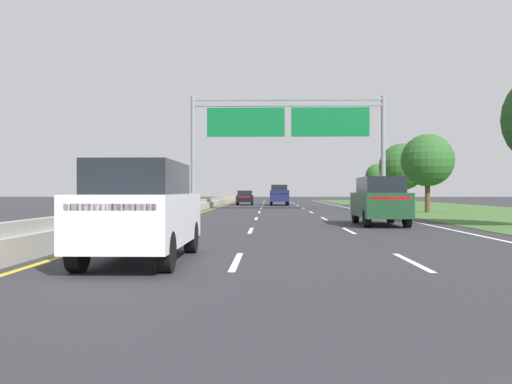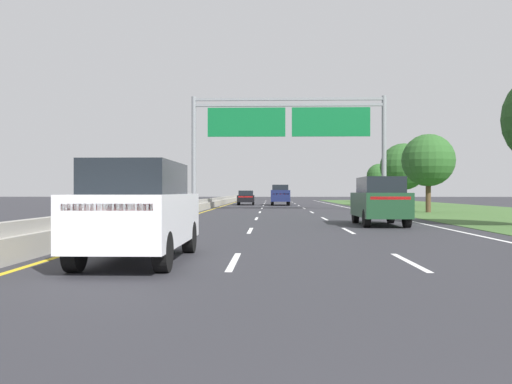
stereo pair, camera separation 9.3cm
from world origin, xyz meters
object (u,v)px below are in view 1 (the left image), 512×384
pickup_truck_navy (279,195)px  roadside_tree_distant (378,176)px  car_darkgreen_right_lane_suv (380,200)px  car_white_left_lane_suv (142,210)px  car_black_left_lane_sedan (245,197)px  roadside_tree_mid (428,160)px  overhead_sign_gantry (288,128)px  roadside_tree_far (402,167)px

pickup_truck_navy → roadside_tree_distant: (13.34, 14.04, 2.43)m
pickup_truck_navy → roadside_tree_distant: size_ratio=1.05×
pickup_truck_navy → car_darkgreen_right_lane_suv: pickup_truck_navy is taller
car_white_left_lane_suv → car_black_left_lane_sedan: bearing=-0.1°
car_white_left_lane_suv → roadside_tree_mid: roadside_tree_mid is taller
car_black_left_lane_sedan → overhead_sign_gantry: bearing=-168.0°
car_black_left_lane_sedan → roadside_tree_distant: 21.60m
car_white_left_lane_suv → roadside_tree_mid: 30.18m
overhead_sign_gantry → car_black_left_lane_sedan: (-4.09, 17.35, -5.53)m
roadside_tree_far → car_black_left_lane_sedan: bearing=163.3°
roadside_tree_distant → car_darkgreen_right_lane_suv: bearing=-101.2°
pickup_truck_navy → roadside_tree_far: 13.11m
roadside_tree_mid → car_darkgreen_right_lane_suv: bearing=-113.7°
roadside_tree_mid → roadside_tree_far: (2.22, 16.11, 0.29)m
overhead_sign_gantry → pickup_truck_navy: bearing=91.3°
pickup_truck_navy → roadside_tree_mid: (10.03, -19.83, 2.58)m
car_darkgreen_right_lane_suv → roadside_tree_mid: 15.80m
pickup_truck_navy → car_darkgreen_right_lane_suv: (3.77, -34.10, 0.02)m
pickup_truck_navy → car_darkgreen_right_lane_suv: bearing=-173.3°
pickup_truck_navy → car_white_left_lane_suv: size_ratio=1.15×
pickup_truck_navy → roadside_tree_far: size_ratio=0.86×
car_white_left_lane_suv → roadside_tree_mid: size_ratio=0.85×
roadside_tree_far → roadside_tree_distant: (1.10, 17.75, -0.44)m
overhead_sign_gantry → car_white_left_lane_suv: (-4.17, -30.26, -5.25)m
overhead_sign_gantry → roadside_tree_distant: overhead_sign_gantry is taller
overhead_sign_gantry → roadside_tree_mid: (9.67, -3.56, -2.69)m
pickup_truck_navy → car_white_left_lane_suv: (-3.81, -46.53, 0.02)m
overhead_sign_gantry → roadside_tree_mid: bearing=-20.2°
car_darkgreen_right_lane_suv → car_black_left_lane_sedan: 35.98m
car_black_left_lane_sedan → roadside_tree_mid: (13.76, -20.91, 2.84)m
car_white_left_lane_suv → roadside_tree_mid: (13.84, 26.70, 2.56)m
overhead_sign_gantry → roadside_tree_mid: 10.65m
car_white_left_lane_suv → overhead_sign_gantry: bearing=-7.9°
car_darkgreen_right_lane_suv → roadside_tree_distant: 49.14m
pickup_truck_navy → roadside_tree_mid: roadside_tree_mid is taller
car_black_left_lane_sedan → roadside_tree_distant: size_ratio=0.86×
car_black_left_lane_sedan → roadside_tree_mid: size_ratio=0.81×
car_darkgreen_right_lane_suv → roadside_tree_far: 31.68m
car_darkgreen_right_lane_suv → overhead_sign_gantry: bearing=11.6°
roadside_tree_far → roadside_tree_mid: bearing=-97.8°
car_darkgreen_right_lane_suv → roadside_tree_mid: roadside_tree_mid is taller
overhead_sign_gantry → pickup_truck_navy: overhead_sign_gantry is taller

